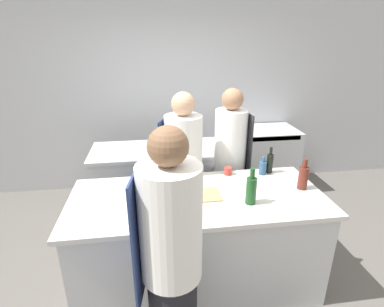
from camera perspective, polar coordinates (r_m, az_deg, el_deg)
name	(u,v)px	position (r m, az deg, el deg)	size (l,w,h in m)	color
ground_plane	(197,280)	(3.10, 0.99, -22.92)	(16.00, 16.00, 0.00)	#605B56
wall_back	(175,94)	(4.40, -3.32, 11.33)	(8.00, 0.06, 2.80)	silver
prep_counter	(197,240)	(2.80, 1.05, -16.21)	(2.15, 0.92, 0.91)	silver
pass_counter	(168,182)	(3.80, -4.50, -5.43)	(1.82, 0.71, 0.91)	silver
oven_range	(262,159)	(4.59, 13.13, -1.01)	(0.94, 0.64, 0.92)	silver
chef_at_prep_near	(171,264)	(1.94, -4.00, -20.24)	(0.40, 0.39, 1.75)	black
chef_at_stove	(230,165)	(3.31, 7.17, -2.16)	(0.37, 0.35, 1.69)	black
chef_at_pass_far	(184,175)	(3.06, -1.62, -4.13)	(0.43, 0.42, 1.69)	black
bottle_olive_oil	(303,177)	(2.79, 20.42, -4.23)	(0.08, 0.08, 0.28)	#5B2319
bottle_vinegar	(251,190)	(2.44, 11.21, -6.77)	(0.08, 0.08, 0.31)	#19471E
bottle_wine	(263,167)	(2.98, 13.31, -2.57)	(0.07, 0.07, 0.18)	#2D5175
bottle_cooking_oil	(185,175)	(2.72, -1.44, -4.19)	(0.08, 0.08, 0.20)	#B2A84C
bottle_sauce	(270,163)	(3.02, 14.59, -1.69)	(0.06, 0.06, 0.26)	black
bottle_water	(168,211)	(2.17, -4.64, -10.80)	(0.08, 0.08, 0.26)	silver
bowl_mixing_large	(139,209)	(2.36, -10.12, -10.35)	(0.17, 0.17, 0.05)	tan
bowl_prep_small	(158,186)	(2.65, -6.44, -6.11)	(0.20, 0.20, 0.07)	navy
cup	(228,171)	(2.93, 6.87, -3.31)	(0.07, 0.07, 0.08)	#B2382D
cutting_board	(198,195)	(2.55, 1.25, -7.92)	(0.37, 0.24, 0.01)	tan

